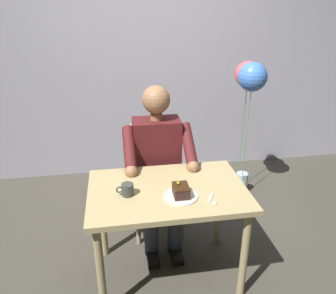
{
  "coord_description": "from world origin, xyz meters",
  "views": [
    {
      "loc": [
        0.3,
        1.83,
        1.82
      ],
      "look_at": [
        -0.02,
        -0.1,
        0.96
      ],
      "focal_mm": 35.4,
      "sensor_mm": 36.0,
      "label": 1
    }
  ],
  "objects_px": {
    "dessert_spoon": "(213,200)",
    "chair": "(156,173)",
    "seated_person": "(158,165)",
    "cake_slice": "(181,191)",
    "balloon_display": "(250,87)",
    "dining_table": "(168,201)",
    "coffee_cup": "(127,189)"
  },
  "relations": [
    {
      "from": "dessert_spoon",
      "to": "balloon_display",
      "type": "bearing_deg",
      "value": -119.82
    },
    {
      "from": "dining_table",
      "to": "dessert_spoon",
      "type": "xyz_separation_m",
      "value": [
        -0.25,
        0.18,
        0.1
      ]
    },
    {
      "from": "cake_slice",
      "to": "balloon_display",
      "type": "relative_size",
      "value": 0.09
    },
    {
      "from": "dining_table",
      "to": "dessert_spoon",
      "type": "relative_size",
      "value": 7.31
    },
    {
      "from": "coffee_cup",
      "to": "balloon_display",
      "type": "height_order",
      "value": "balloon_display"
    },
    {
      "from": "dining_table",
      "to": "cake_slice",
      "type": "bearing_deg",
      "value": 120.51
    },
    {
      "from": "cake_slice",
      "to": "coffee_cup",
      "type": "xyz_separation_m",
      "value": [
        0.32,
        -0.08,
        -0.0
      ]
    },
    {
      "from": "seated_person",
      "to": "cake_slice",
      "type": "xyz_separation_m",
      "value": [
        -0.07,
        0.55,
        0.09
      ]
    },
    {
      "from": "chair",
      "to": "balloon_display",
      "type": "xyz_separation_m",
      "value": [
        -0.91,
        -0.35,
        0.61
      ]
    },
    {
      "from": "dessert_spoon",
      "to": "balloon_display",
      "type": "relative_size",
      "value": 0.1
    },
    {
      "from": "cake_slice",
      "to": "coffee_cup",
      "type": "height_order",
      "value": "cake_slice"
    },
    {
      "from": "seated_person",
      "to": "dessert_spoon",
      "type": "bearing_deg",
      "value": 111.69
    },
    {
      "from": "cake_slice",
      "to": "dessert_spoon",
      "type": "bearing_deg",
      "value": 158.17
    },
    {
      "from": "chair",
      "to": "coffee_cup",
      "type": "xyz_separation_m",
      "value": [
        0.26,
        0.65,
        0.25
      ]
    },
    {
      "from": "chair",
      "to": "cake_slice",
      "type": "relative_size",
      "value": 7.35
    },
    {
      "from": "seated_person",
      "to": "coffee_cup",
      "type": "xyz_separation_m",
      "value": [
        0.26,
        0.48,
        0.09
      ]
    },
    {
      "from": "dining_table",
      "to": "cake_slice",
      "type": "height_order",
      "value": "cake_slice"
    },
    {
      "from": "cake_slice",
      "to": "coffee_cup",
      "type": "distance_m",
      "value": 0.33
    },
    {
      "from": "chair",
      "to": "seated_person",
      "type": "bearing_deg",
      "value": 90.0
    },
    {
      "from": "coffee_cup",
      "to": "balloon_display",
      "type": "relative_size",
      "value": 0.08
    },
    {
      "from": "balloon_display",
      "to": "seated_person",
      "type": "bearing_deg",
      "value": 29.8
    },
    {
      "from": "coffee_cup",
      "to": "cake_slice",
      "type": "bearing_deg",
      "value": 166.84
    },
    {
      "from": "chair",
      "to": "dessert_spoon",
      "type": "xyz_separation_m",
      "value": [
        -0.25,
        0.8,
        0.21
      ]
    },
    {
      "from": "balloon_display",
      "to": "chair",
      "type": "bearing_deg",
      "value": 21.04
    },
    {
      "from": "dessert_spoon",
      "to": "chair",
      "type": "bearing_deg",
      "value": -72.63
    },
    {
      "from": "dining_table",
      "to": "coffee_cup",
      "type": "xyz_separation_m",
      "value": [
        0.26,
        0.03,
        0.13
      ]
    },
    {
      "from": "dining_table",
      "to": "cake_slice",
      "type": "relative_size",
      "value": 8.27
    },
    {
      "from": "dining_table",
      "to": "seated_person",
      "type": "bearing_deg",
      "value": -90.0
    },
    {
      "from": "cake_slice",
      "to": "chair",
      "type": "bearing_deg",
      "value": -84.86
    },
    {
      "from": "dining_table",
      "to": "coffee_cup",
      "type": "height_order",
      "value": "coffee_cup"
    },
    {
      "from": "balloon_display",
      "to": "dining_table",
      "type": "bearing_deg",
      "value": 46.7
    },
    {
      "from": "dining_table",
      "to": "balloon_display",
      "type": "height_order",
      "value": "balloon_display"
    }
  ]
}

